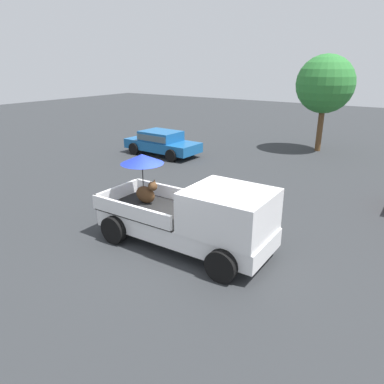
% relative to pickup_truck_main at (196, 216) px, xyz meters
% --- Properties ---
extents(ground_plane, '(80.00, 80.00, 0.00)m').
position_rel_pickup_truck_main_xyz_m(ground_plane, '(-0.40, -0.01, -0.98)').
color(ground_plane, '#2D3033').
extents(pickup_truck_main, '(5.06, 2.26, 2.38)m').
position_rel_pickup_truck_main_xyz_m(pickup_truck_main, '(0.00, 0.00, 0.00)').
color(pickup_truck_main, black).
rests_on(pickup_truck_main, ground).
extents(parked_sedan_near, '(4.37, 2.11, 1.33)m').
position_rel_pickup_truck_main_xyz_m(parked_sedan_near, '(-7.56, 8.01, -0.24)').
color(parked_sedan_near, black).
rests_on(parked_sedan_near, ground).
extents(tree_by_lot, '(3.20, 3.20, 5.38)m').
position_rel_pickup_truck_main_xyz_m(tree_by_lot, '(-0.57, 13.92, 2.78)').
color(tree_by_lot, brown).
rests_on(tree_by_lot, ground).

